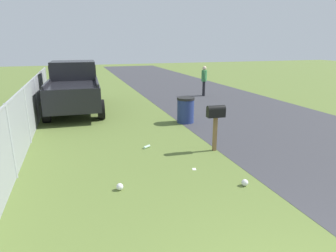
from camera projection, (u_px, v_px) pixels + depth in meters
The scene contains 10 objects.
road_asphalt at pixel (291, 131), 9.67m from camera, with size 60.00×6.43×0.01m, color #38383D.
mailbox at pixel (216, 115), 7.66m from camera, with size 0.23×0.50×1.27m.
pickup_truck at pixel (74, 85), 12.44m from camera, with size 5.31×2.44×2.09m.
trash_bin at pixel (186, 110), 10.61m from camera, with size 0.65×0.65×0.94m.
pedestrian at pixel (204, 79), 15.91m from camera, with size 0.47×0.30×1.64m.
fence_section at pixel (27, 113), 8.29m from camera, with size 14.68×0.07×1.67m.
litter_wrapper_near_hydrant at pixel (194, 169), 6.74m from camera, with size 0.12×0.08×0.01m, color silver.
litter_bag_midfield_b at pixel (120, 187), 5.77m from camera, with size 0.14×0.14×0.14m, color silver.
litter_bag_midfield_a at pixel (245, 183), 5.95m from camera, with size 0.14×0.14×0.14m, color silver.
litter_bottle_far_scatter at pixel (147, 147), 8.11m from camera, with size 0.07×0.07×0.22m, color #B2D8BF.
Camera 1 is at (-1.50, 2.12, 2.85)m, focal length 30.73 mm.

